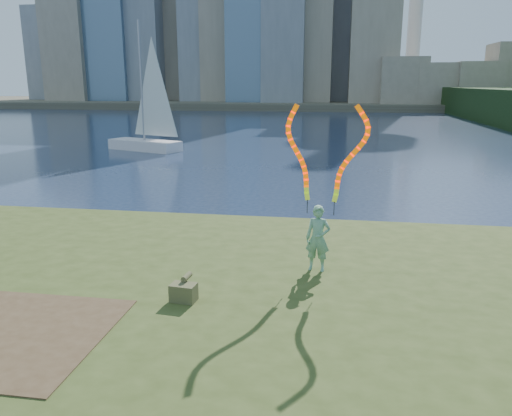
# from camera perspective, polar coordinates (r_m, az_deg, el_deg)

# --- Properties ---
(ground) EXTENTS (320.00, 320.00, 0.00)m
(ground) POSITION_cam_1_polar(r_m,az_deg,el_deg) (11.26, -7.01, -10.88)
(ground) COLOR #1A2843
(ground) RESTS_ON ground
(grassy_knoll) EXTENTS (20.00, 18.00, 0.80)m
(grassy_knoll) POSITION_cam_1_polar(r_m,az_deg,el_deg) (9.17, -11.13, -14.85)
(grassy_knoll) COLOR #364418
(grassy_knoll) RESTS_ON ground
(dirt_patch) EXTENTS (3.20, 3.00, 0.02)m
(dirt_patch) POSITION_cam_1_polar(r_m,az_deg,el_deg) (9.23, -26.57, -12.69)
(dirt_patch) COLOR #47331E
(dirt_patch) RESTS_ON grassy_knoll
(far_shore) EXTENTS (320.00, 40.00, 1.20)m
(far_shore) POSITION_cam_1_polar(r_m,az_deg,el_deg) (104.91, 7.61, 11.77)
(far_shore) COLOR #4A4536
(far_shore) RESTS_ON ground
(woman_with_ribbons) EXTENTS (1.95, 0.45, 3.84)m
(woman_with_ribbons) POSITION_cam_1_polar(r_m,az_deg,el_deg) (10.56, 7.28, 0.43)
(woman_with_ribbons) COLOR #156631
(woman_with_ribbons) RESTS_ON grassy_knoll
(canvas_bag) EXTENTS (0.50, 0.56, 0.44)m
(canvas_bag) POSITION_cam_1_polar(r_m,az_deg,el_deg) (9.47, -8.25, -9.41)
(canvas_bag) COLOR brown
(canvas_bag) RESTS_ON grassy_knoll
(sailboat) EXTENTS (5.82, 3.73, 8.95)m
(sailboat) POSITION_cam_1_polar(r_m,az_deg,el_deg) (36.71, -12.34, 8.82)
(sailboat) COLOR white
(sailboat) RESTS_ON ground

